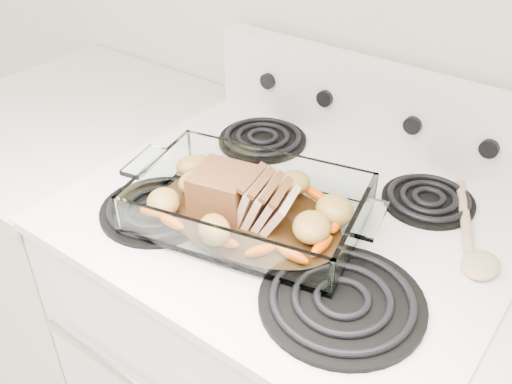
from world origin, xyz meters
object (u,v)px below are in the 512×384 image
Objects in this scene: electric_range at (287,366)px; baking_dish at (249,211)px; counter_left at (96,256)px; pork_roast at (237,193)px.

electric_range is 0.49m from baking_dish.
counter_left is 5.16× the size of pork_roast.
electric_range is 2.91× the size of baking_dish.
baking_dish is 2.13× the size of pork_roast.
electric_range reaches higher than counter_left.
pork_roast is at bearing 167.23° from baking_dish.
pork_roast is (-0.06, -0.09, 0.51)m from electric_range.
counter_left is 0.80m from pork_roast.
counter_left is at bearing -179.90° from electric_range.
pork_roast is (0.60, -0.09, 0.52)m from counter_left.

